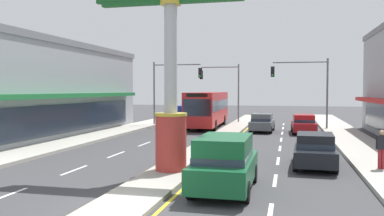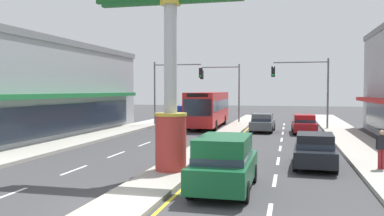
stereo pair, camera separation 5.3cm
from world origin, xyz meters
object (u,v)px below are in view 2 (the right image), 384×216
object	(u,v)px
storefront_left	(19,89)
bus_near_right_lane	(208,107)
district_sign	(171,75)
sedan_kerb_right	(315,150)
traffic_light_median_far	(225,83)
sedan_near_left_lane	(304,124)
sedan_mid_left_lane	(263,122)
pedestrian_near_kerb	(382,147)
traffic_light_right_side	(307,81)
traffic_light_left_side	(172,82)
suv_far_left_oncoming	(224,162)
suv_far_right_lane	(182,114)

from	to	relation	value
storefront_left	bus_near_right_lane	bearing A→B (deg)	41.25
district_sign	storefront_left	xyz separation A→B (m)	(-14.95, 10.42, -0.59)
district_sign	sedan_kerb_right	xyz separation A→B (m)	(5.92, 2.85, -3.32)
storefront_left	traffic_light_median_far	distance (m)	20.70
district_sign	sedan_near_left_lane	xyz separation A→B (m)	(5.92, 17.34, -3.32)
sedan_mid_left_lane	pedestrian_near_kerb	world-z (taller)	pedestrian_near_kerb
traffic_light_right_side	sedan_mid_left_lane	world-z (taller)	traffic_light_right_side
traffic_light_median_far	sedan_near_left_lane	size ratio (longest dim) A/B	1.42
district_sign	traffic_light_left_side	size ratio (longest dim) A/B	1.36
traffic_light_left_side	sedan_kerb_right	xyz separation A→B (m)	(12.13, -18.50, -3.46)
district_sign	sedan_near_left_lane	size ratio (longest dim) A/B	1.93
sedan_near_left_lane	suv_far_left_oncoming	distance (m)	19.97
traffic_light_left_side	traffic_light_median_far	distance (m)	6.69
sedan_kerb_right	traffic_light_right_side	bearing A→B (deg)	89.07
suv_far_right_lane	traffic_light_median_far	bearing A→B (deg)	32.95
suv_far_right_lane	bus_near_right_lane	bearing A→B (deg)	-38.22
district_sign	suv_far_right_lane	world-z (taller)	district_sign
district_sign	storefront_left	bearing A→B (deg)	145.13
district_sign	traffic_light_left_side	bearing A→B (deg)	106.21
district_sign	traffic_light_median_far	world-z (taller)	district_sign
bus_near_right_lane	suv_far_right_lane	bearing A→B (deg)	141.78
pedestrian_near_kerb	sedan_near_left_lane	bearing A→B (deg)	99.76
traffic_light_left_side	bus_near_right_lane	size ratio (longest dim) A/B	0.55
sedan_near_left_lane	suv_far_left_oncoming	bearing A→B (deg)	-99.52
storefront_left	traffic_light_left_side	world-z (taller)	storefront_left
traffic_light_left_side	suv_far_left_oncoming	world-z (taller)	traffic_light_left_side
pedestrian_near_kerb	traffic_light_left_side	bearing A→B (deg)	127.46
sedan_near_left_lane	suv_far_left_oncoming	size ratio (longest dim) A/B	0.95
suv_far_right_lane	sedan_kerb_right	world-z (taller)	suv_far_right_lane
traffic_light_right_side	storefront_left	bearing A→B (deg)	-154.53
storefront_left	traffic_light_right_side	world-z (taller)	storefront_left
sedan_near_left_lane	sedan_mid_left_lane	bearing A→B (deg)	168.64
bus_near_right_lane	sedan_mid_left_lane	xyz separation A→B (m)	(5.24, -3.23, -1.08)
suv_far_right_lane	sedan_near_left_lane	xyz separation A→B (m)	(11.85, -6.50, -0.20)
traffic_light_median_far	traffic_light_left_side	bearing A→B (deg)	-130.29
suv_far_right_lane	sedan_near_left_lane	distance (m)	13.51
bus_near_right_lane	traffic_light_right_side	bearing A→B (deg)	-4.74
suv_far_left_oncoming	traffic_light_right_side	bearing A→B (deg)	81.08
traffic_light_right_side	pedestrian_near_kerb	world-z (taller)	traffic_light_right_side
suv_far_left_oncoming	traffic_light_median_far	bearing A→B (deg)	98.89
sedan_mid_left_lane	sedan_kerb_right	world-z (taller)	same
suv_far_left_oncoming	sedan_kerb_right	bearing A→B (deg)	57.63
traffic_light_right_side	pedestrian_near_kerb	xyz separation A→B (m)	(2.34, -18.40, -3.15)
bus_near_right_lane	suv_far_left_oncoming	bearing A→B (deg)	-77.47
suv_far_left_oncoming	sedan_kerb_right	size ratio (longest dim) A/B	1.05
storefront_left	pedestrian_near_kerb	world-z (taller)	storefront_left
storefront_left	sedan_near_left_lane	bearing A→B (deg)	18.33
traffic_light_left_side	suv_far_right_lane	world-z (taller)	traffic_light_left_side
traffic_light_left_side	sedan_kerb_right	size ratio (longest dim) A/B	1.42
traffic_light_left_side	sedan_mid_left_lane	xyz separation A→B (m)	(8.83, -3.35, -3.46)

